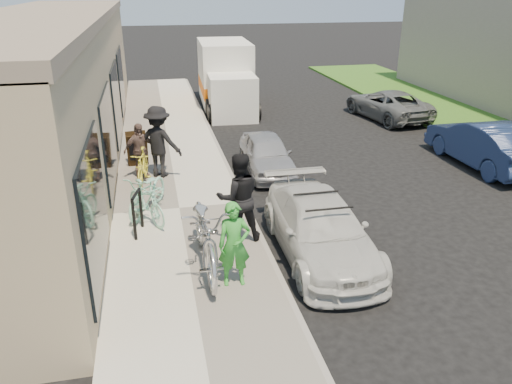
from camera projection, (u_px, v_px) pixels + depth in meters
ground at (299, 271)px, 9.31m from camera, size 120.00×120.00×0.00m
sidewalk at (180, 211)px, 11.60m from camera, size 3.00×34.00×0.15m
curb at (245, 205)px, 11.90m from camera, size 0.12×34.00×0.13m
storefront at (53, 88)px, 14.68m from camera, size 3.60×20.00×4.22m
bike_rack at (137, 209)px, 10.20m from camera, size 0.20×0.63×0.91m
sandwich_board at (137, 149)px, 14.13m from camera, size 0.61×0.62×0.93m
sedan_white at (320, 228)px, 9.67m from camera, size 1.67×3.99×1.19m
sedan_silver at (267, 154)px, 14.01m from camera, size 1.35×3.17×1.07m
moving_truck at (226, 79)px, 21.22m from camera, size 2.29×5.57×2.69m
far_car_blue at (484, 144)px, 14.45m from camera, size 1.49×4.08×1.34m
far_car_gray at (387, 104)px, 19.60m from camera, size 2.45×4.30×1.13m
tandem_bike at (206, 232)px, 8.94m from camera, size 0.93×2.64×1.38m
woman_rider at (234, 244)px, 8.39m from camera, size 0.57×0.38×1.51m
man_standing at (239, 197)px, 9.83m from camera, size 0.91×0.71×1.83m
cruiser_bike_a at (146, 202)px, 10.75m from camera, size 1.09×1.53×0.91m
cruiser_bike_b at (148, 192)px, 11.21m from camera, size 1.33×1.90×0.95m
cruiser_bike_c at (142, 167)px, 12.80m from camera, size 0.65×1.56×0.91m
bystander_a at (159, 142)px, 13.14m from camera, size 1.42×1.21×1.90m
bystander_b at (140, 151)px, 13.13m from camera, size 0.94×0.66×1.48m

